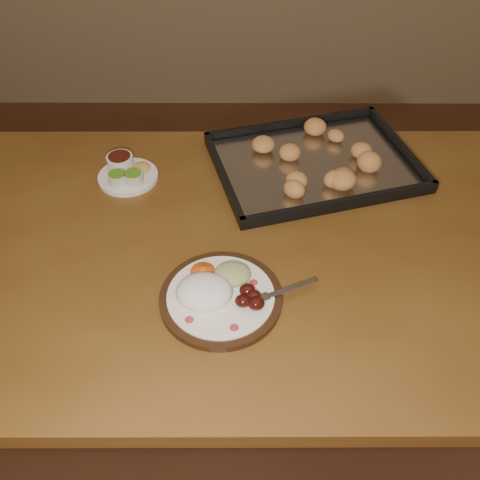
{
  "coord_description": "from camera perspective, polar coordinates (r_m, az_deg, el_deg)",
  "views": [
    {
      "loc": [
        -0.24,
        -0.74,
        1.59
      ],
      "look_at": [
        -0.25,
        0.09,
        0.77
      ],
      "focal_mm": 40.0,
      "sensor_mm": 36.0,
      "label": 1
    }
  ],
  "objects": [
    {
      "name": "dining_table",
      "position": [
        1.27,
        -2.37,
        -3.46
      ],
      "size": [
        1.51,
        0.91,
        0.75
      ],
      "rotation": [
        0.0,
        0.0,
        0.01
      ],
      "color": "brown",
      "rests_on": "ground"
    },
    {
      "name": "ground",
      "position": [
        1.77,
        8.47,
        -20.26
      ],
      "size": [
        4.0,
        4.0,
        0.0
      ],
      "primitive_type": "plane",
      "color": "brown",
      "rests_on": "ground"
    },
    {
      "name": "condiment_saucer",
      "position": [
        1.39,
        -12.06,
        7.08
      ],
      "size": [
        0.15,
        0.15,
        0.05
      ],
      "rotation": [
        0.0,
        0.0,
        0.36
      ],
      "color": "white",
      "rests_on": "dining_table"
    },
    {
      "name": "dinner_plate",
      "position": [
        1.07,
        -2.36,
        -5.72
      ],
      "size": [
        0.32,
        0.25,
        0.06
      ],
      "rotation": [
        0.0,
        0.0,
        -0.05
      ],
      "color": "black",
      "rests_on": "dining_table"
    },
    {
      "name": "baking_tray",
      "position": [
        1.41,
        7.87,
        8.29
      ],
      "size": [
        0.58,
        0.49,
        0.05
      ],
      "rotation": [
        0.0,
        0.0,
        0.28
      ],
      "color": "black",
      "rests_on": "dining_table"
    }
  ]
}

